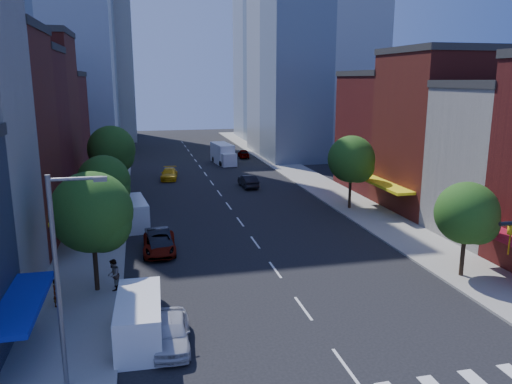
% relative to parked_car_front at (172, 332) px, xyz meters
% --- Properties ---
extents(ground, '(220.00, 220.00, 0.00)m').
position_rel_parked_car_front_xyz_m(ground, '(7.50, -3.56, -0.74)').
color(ground, black).
rests_on(ground, ground).
extents(sidewalk_left, '(5.00, 120.00, 0.15)m').
position_rel_parked_car_front_xyz_m(sidewalk_left, '(-5.00, 36.44, -0.67)').
color(sidewalk_left, gray).
rests_on(sidewalk_left, ground).
extents(sidewalk_right, '(5.00, 120.00, 0.15)m').
position_rel_parked_car_front_xyz_m(sidewalk_right, '(20.00, 36.44, -0.67)').
color(sidewalk_right, gray).
rests_on(sidewalk_right, ground).
extents(bldg_left_4, '(12.00, 9.00, 17.00)m').
position_rel_parked_car_front_xyz_m(bldg_left_4, '(-13.50, 33.94, 7.76)').
color(bldg_left_4, maroon).
rests_on(bldg_left_4, ground).
extents(bldg_left_5, '(12.00, 10.00, 13.00)m').
position_rel_parked_car_front_xyz_m(bldg_left_5, '(-13.50, 43.44, 5.76)').
color(bldg_left_5, '#551615').
rests_on(bldg_left_5, ground).
extents(bldg_right_2, '(12.00, 10.00, 15.00)m').
position_rel_parked_car_front_xyz_m(bldg_right_2, '(28.50, 20.44, 6.76)').
color(bldg_right_2, maroon).
rests_on(bldg_right_2, ground).
extents(bldg_right_3, '(12.00, 10.00, 13.00)m').
position_rel_parked_car_front_xyz_m(bldg_right_3, '(28.50, 30.44, 5.76)').
color(bldg_right_3, '#551615').
rests_on(bldg_right_3, ground).
extents(tower_far_w, '(18.00, 18.00, 56.00)m').
position_rel_parked_car_front_xyz_m(tower_far_w, '(-10.50, 91.44, 27.26)').
color(tower_far_w, '#9EA5AD').
rests_on(tower_far_w, ground).
extents(streetlight, '(2.25, 0.25, 9.00)m').
position_rel_parked_car_front_xyz_m(streetlight, '(-4.31, -2.56, 4.53)').
color(streetlight, slate).
rests_on(streetlight, sidewalk_left).
extents(tree_left_near, '(4.80, 4.80, 7.30)m').
position_rel_parked_car_front_xyz_m(tree_left_near, '(-3.85, 7.36, 4.12)').
color(tree_left_near, black).
rests_on(tree_left_near, sidewalk_left).
extents(tree_left_mid, '(4.20, 4.20, 6.65)m').
position_rel_parked_car_front_xyz_m(tree_left_mid, '(-3.85, 18.36, 3.78)').
color(tree_left_mid, black).
rests_on(tree_left_mid, sidewalk_left).
extents(tree_left_far, '(5.00, 5.00, 7.75)m').
position_rel_parked_car_front_xyz_m(tree_left_far, '(-3.85, 32.36, 4.46)').
color(tree_left_far, black).
rests_on(tree_left_far, sidewalk_left).
extents(tree_right_near, '(4.00, 4.00, 6.20)m').
position_rel_parked_car_front_xyz_m(tree_right_near, '(19.15, 4.36, 3.45)').
color(tree_right_near, black).
rests_on(tree_right_near, sidewalk_right).
extents(tree_right_far, '(4.60, 4.60, 7.20)m').
position_rel_parked_car_front_xyz_m(tree_right_far, '(19.15, 22.36, 4.12)').
color(tree_right_far, black).
rests_on(tree_right_far, sidewalk_right).
extents(parked_car_front, '(2.05, 4.47, 1.49)m').
position_rel_parked_car_front_xyz_m(parked_car_front, '(0.00, 0.00, 0.00)').
color(parked_car_front, silver).
rests_on(parked_car_front, ground).
extents(parked_car_second, '(2.07, 4.88, 1.56)m').
position_rel_parked_car_front_xyz_m(parked_car_second, '(0.00, 14.29, 0.04)').
color(parked_car_second, black).
rests_on(parked_car_second, ground).
extents(parked_car_third, '(2.46, 5.12, 1.41)m').
position_rel_parked_car_front_xyz_m(parked_car_third, '(0.00, 13.78, -0.04)').
color(parked_car_third, '#999999').
rests_on(parked_car_third, ground).
extents(parked_car_rear, '(2.48, 5.31, 1.50)m').
position_rel_parked_car_front_xyz_m(parked_car_rear, '(-1.94, 21.24, 0.01)').
color(parked_car_rear, black).
rests_on(parked_car_rear, ground).
extents(cargo_van_near, '(2.33, 5.40, 2.27)m').
position_rel_parked_car_front_xyz_m(cargo_van_near, '(-1.51, 0.76, 0.38)').
color(cargo_van_near, white).
rests_on(cargo_van_near, ground).
extents(cargo_van_far, '(2.96, 5.95, 2.44)m').
position_rel_parked_car_front_xyz_m(cargo_van_far, '(-1.98, 21.13, 0.46)').
color(cargo_van_far, silver).
rests_on(cargo_van_far, ground).
extents(taxi, '(2.57, 5.10, 1.42)m').
position_rel_parked_car_front_xyz_m(taxi, '(2.46, 41.86, -0.03)').
color(taxi, '#E5AB0C').
rests_on(taxi, ground).
extents(traffic_car_oncoming, '(1.78, 4.59, 1.49)m').
position_rel_parked_car_front_xyz_m(traffic_car_oncoming, '(11.38, 34.83, 0.00)').
color(traffic_car_oncoming, black).
rests_on(traffic_car_oncoming, ground).
extents(traffic_car_far, '(2.05, 4.26, 1.40)m').
position_rel_parked_car_front_xyz_m(traffic_car_far, '(15.53, 57.43, -0.04)').
color(traffic_car_far, '#999999').
rests_on(traffic_car_far, ground).
extents(box_truck, '(2.96, 7.71, 3.03)m').
position_rel_parked_car_front_xyz_m(box_truck, '(11.31, 52.43, 0.69)').
color(box_truck, white).
rests_on(box_truck, ground).
extents(pedestrian_near, '(0.64, 0.70, 1.60)m').
position_rel_parked_car_front_xyz_m(pedestrian_near, '(-6.00, 5.62, 0.21)').
color(pedestrian_near, '#999999').
rests_on(pedestrian_near, sidewalk_left).
extents(pedestrian_far, '(0.90, 1.06, 1.93)m').
position_rel_parked_car_front_xyz_m(pedestrian_far, '(-3.00, 7.18, 0.37)').
color(pedestrian_far, '#999999').
rests_on(pedestrian_far, sidewalk_left).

